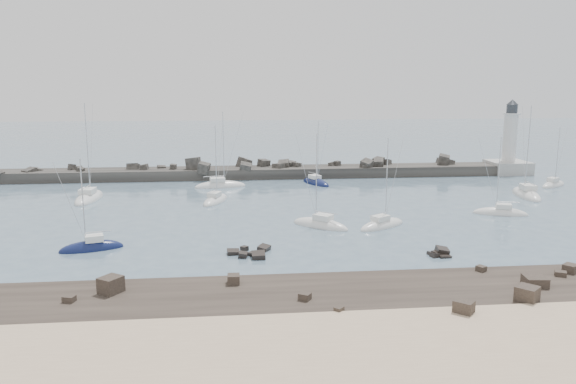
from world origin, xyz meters
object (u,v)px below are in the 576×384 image
object	(u,v)px
lighthouse	(508,157)
sailboat_3	(215,201)
sailboat_1	(89,199)
sailboat_5	(320,225)
sailboat_10	(553,185)
sailboat_6	(382,226)
sailboat_8	(500,213)
sailboat_2	(92,248)
sailboat_7	(316,183)
sailboat_4	(220,186)
sailboat_9	(526,195)

from	to	relation	value
lighthouse	sailboat_3	xyz separation A→B (m)	(-54.76, -20.98, -2.96)
lighthouse	sailboat_1	xyz separation A→B (m)	(-73.31, -17.53, -2.95)
sailboat_5	sailboat_10	world-z (taller)	sailboat_5
sailboat_6	sailboat_8	distance (m)	17.71
sailboat_3	sailboat_2	bearing A→B (deg)	-118.02
sailboat_3	sailboat_8	xyz separation A→B (m)	(37.23, -11.82, -0.00)
sailboat_6	sailboat_10	xyz separation A→B (m)	(35.49, 23.37, 0.01)
sailboat_1	sailboat_5	distance (m)	36.77
sailboat_2	sailboat_5	distance (m)	25.86
sailboat_3	sailboat_8	distance (m)	39.06
sailboat_6	sailboat_10	distance (m)	42.49
sailboat_2	sailboat_3	distance (m)	25.67
lighthouse	sailboat_5	world-z (taller)	lighthouse
sailboat_1	sailboat_3	size ratio (longest dim) A/B	1.28
lighthouse	sailboat_7	xyz separation A→B (m)	(-38.11, -7.81, -2.96)
sailboat_3	sailboat_7	size ratio (longest dim) A/B	1.02
sailboat_2	sailboat_5	size ratio (longest dim) A/B	0.86
sailboat_4	sailboat_7	distance (m)	16.24
lighthouse	sailboat_5	bearing A→B (deg)	-138.82
sailboat_7	sailboat_10	size ratio (longest dim) A/B	1.09
sailboat_5	sailboat_9	size ratio (longest dim) A/B	0.81
sailboat_3	sailboat_5	bearing A→B (deg)	-50.69
sailboat_9	lighthouse	bearing A→B (deg)	69.81
sailboat_3	sailboat_10	world-z (taller)	sailboat_3
sailboat_5	sailboat_10	size ratio (longest dim) A/B	1.13
lighthouse	sailboat_3	world-z (taller)	lighthouse
sailboat_6	sailboat_10	bearing A→B (deg)	33.37
sailboat_5	sailboat_6	distance (m)	7.35
lighthouse	sailboat_3	distance (m)	58.71
sailboat_5	sailboat_8	size ratio (longest dim) A/B	1.09
lighthouse	sailboat_1	bearing A→B (deg)	-166.55
sailboat_1	sailboat_10	distance (m)	74.27
sailboat_4	sailboat_10	bearing A→B (deg)	-5.02
sailboat_1	sailboat_2	xyz separation A→B (m)	(6.50, -26.11, 0.00)
sailboat_3	sailboat_10	distance (m)	56.06
sailboat_2	lighthouse	bearing A→B (deg)	33.15
lighthouse	sailboat_6	bearing A→B (deg)	-132.72
sailboat_5	sailboat_8	bearing A→B (deg)	9.01
lighthouse	sailboat_10	xyz separation A→B (m)	(0.88, -14.11, -2.96)
sailboat_3	sailboat_9	bearing A→B (deg)	-0.87
sailboat_2	sailboat_6	xyz separation A→B (m)	(32.21, 6.17, -0.02)
sailboat_8	sailboat_10	bearing A→B (deg)	45.45
sailboat_8	sailboat_10	distance (m)	26.23
sailboat_8	sailboat_3	bearing A→B (deg)	162.39
lighthouse	sailboat_4	xyz separation A→B (m)	(-54.28, -9.26, -2.96)
sailboat_4	sailboat_7	world-z (taller)	sailboat_4
sailboat_6	sailboat_2	bearing A→B (deg)	-169.16
sailboat_2	sailboat_7	bearing A→B (deg)	51.30
lighthouse	sailboat_9	size ratio (longest dim) A/B	0.99
sailboat_8	sailboat_4	bearing A→B (deg)	147.37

